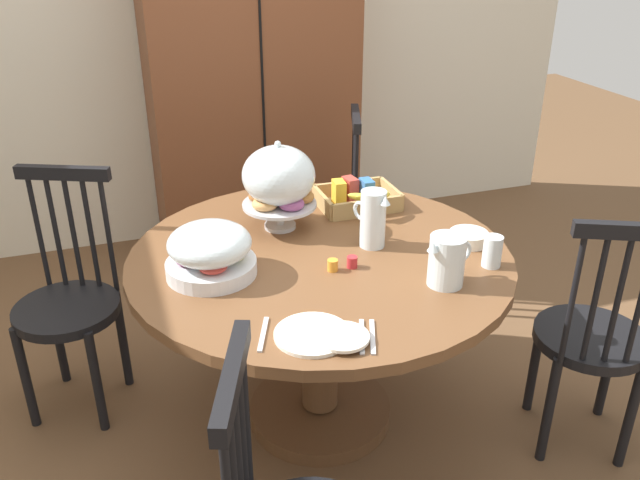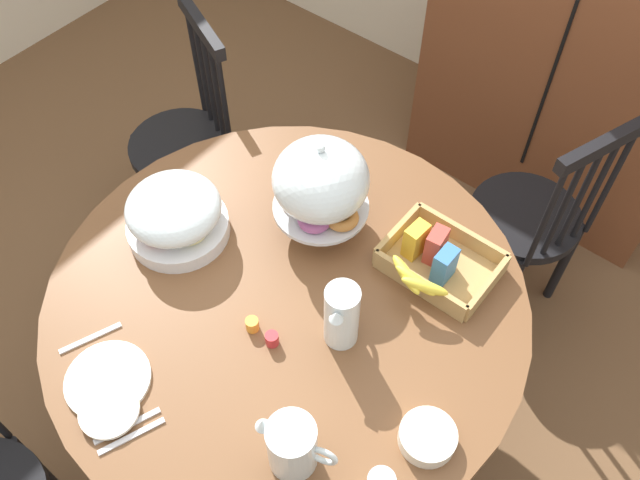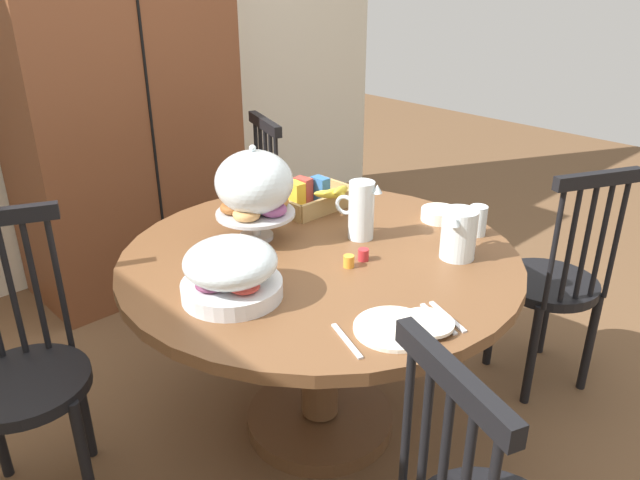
% 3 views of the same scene
% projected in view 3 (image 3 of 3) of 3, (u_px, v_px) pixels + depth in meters
% --- Properties ---
extents(ground_plane, '(10.00, 10.00, 0.00)m').
position_uv_depth(ground_plane, '(287.00, 422.00, 2.42)').
color(ground_plane, brown).
extents(wall_back, '(4.80, 0.06, 2.60)m').
position_uv_depth(wall_back, '(40.00, 36.00, 3.08)').
color(wall_back, silver).
rests_on(wall_back, ground_plane).
extents(wooden_armoire, '(1.18, 0.60, 1.96)m').
position_uv_depth(wooden_armoire, '(122.00, 103.00, 3.13)').
color(wooden_armoire, brown).
rests_on(wooden_armoire, ground_plane).
extents(dining_table, '(1.35, 1.35, 0.74)m').
position_uv_depth(dining_table, '(320.00, 300.00, 2.17)').
color(dining_table, brown).
rests_on(dining_table, ground_plane).
extents(windsor_chair_near_window, '(0.43, 0.43, 0.97)m').
position_uv_depth(windsor_chair_near_window, '(242.00, 226.00, 3.04)').
color(windsor_chair_near_window, black).
rests_on(windsor_chair_near_window, ground_plane).
extents(windsor_chair_by_cabinet, '(0.44, 0.44, 0.97)m').
position_uv_depth(windsor_chair_by_cabinet, '(25.00, 380.00, 1.93)').
color(windsor_chair_by_cabinet, black).
rests_on(windsor_chair_by_cabinet, ground_plane).
extents(windsor_chair_far_side, '(0.44, 0.44, 0.97)m').
position_uv_depth(windsor_chair_far_side, '(552.00, 286.00, 2.48)').
color(windsor_chair_far_side, black).
rests_on(windsor_chair_far_side, ground_plane).
extents(pastry_stand_with_dome, '(0.28, 0.28, 0.34)m').
position_uv_depth(pastry_stand_with_dome, '(254.00, 186.00, 2.13)').
color(pastry_stand_with_dome, silver).
rests_on(pastry_stand_with_dome, dining_table).
extents(fruit_platter_covered, '(0.30, 0.30, 0.18)m').
position_uv_depth(fruit_platter_covered, '(231.00, 271.00, 1.80)').
color(fruit_platter_covered, silver).
rests_on(fruit_platter_covered, dining_table).
extents(orange_juice_pitcher, '(0.20, 0.12, 0.17)m').
position_uv_depth(orange_juice_pitcher, '(459.00, 236.00, 2.04)').
color(orange_juice_pitcher, silver).
rests_on(orange_juice_pitcher, dining_table).
extents(milk_pitcher, '(0.09, 0.17, 0.21)m').
position_uv_depth(milk_pitcher, '(361.00, 213.00, 2.18)').
color(milk_pitcher, silver).
rests_on(milk_pitcher, dining_table).
extents(cereal_basket, '(0.32, 0.30, 0.12)m').
position_uv_depth(cereal_basket, '(312.00, 197.00, 2.46)').
color(cereal_basket, tan).
rests_on(cereal_basket, dining_table).
extents(china_plate_large, '(0.22, 0.22, 0.01)m').
position_uv_depth(china_plate_large, '(394.00, 328.00, 1.66)').
color(china_plate_large, white).
rests_on(china_plate_large, dining_table).
extents(china_plate_small, '(0.15, 0.15, 0.01)m').
position_uv_depth(china_plate_small, '(427.00, 323.00, 1.67)').
color(china_plate_small, white).
rests_on(china_plate_small, china_plate_large).
extents(cereal_bowl, '(0.14, 0.14, 0.04)m').
position_uv_depth(cereal_bowl, '(439.00, 214.00, 2.36)').
color(cereal_bowl, white).
rests_on(cereal_bowl, dining_table).
extents(drinking_glass, '(0.06, 0.06, 0.11)m').
position_uv_depth(drinking_glass, '(478.00, 221.00, 2.22)').
color(drinking_glass, silver).
rests_on(drinking_glass, dining_table).
extents(jam_jar_strawberry, '(0.04, 0.04, 0.04)m').
position_uv_depth(jam_jar_strawberry, '(363.00, 255.00, 2.04)').
color(jam_jar_strawberry, '#B7282D').
rests_on(jam_jar_strawberry, dining_table).
extents(jam_jar_apricot, '(0.04, 0.04, 0.04)m').
position_uv_depth(jam_jar_apricot, '(349.00, 261.00, 2.00)').
color(jam_jar_apricot, orange).
rests_on(jam_jar_apricot, dining_table).
extents(table_knife, '(0.07, 0.16, 0.01)m').
position_uv_depth(table_knife, '(438.00, 319.00, 1.71)').
color(table_knife, silver).
rests_on(table_knife, dining_table).
extents(dinner_fork, '(0.07, 0.16, 0.01)m').
position_uv_depth(dinner_fork, '(447.00, 317.00, 1.72)').
color(dinner_fork, silver).
rests_on(dinner_fork, dining_table).
extents(soup_spoon, '(0.07, 0.16, 0.01)m').
position_uv_depth(soup_spoon, '(347.00, 341.00, 1.61)').
color(soup_spoon, silver).
rests_on(soup_spoon, dining_table).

